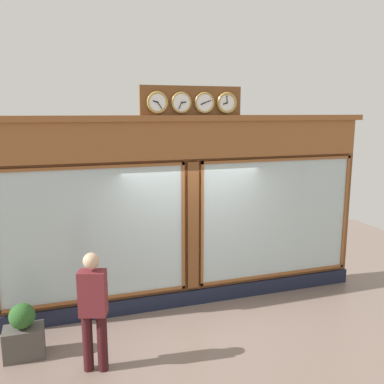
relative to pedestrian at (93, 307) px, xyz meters
The scene contains 4 objects.
shop_facade 2.61m from the pedestrian, 139.49° to the right, with size 6.86×0.42×3.93m.
pedestrian is the anchor object (origin of this frame).
planter_box 1.35m from the pedestrian, 34.35° to the right, with size 0.56×0.36×0.45m, color #4C4742.
planter_shrub 1.19m from the pedestrian, 34.35° to the right, with size 0.37×0.37×0.37m, color #285623.
Camera 1 is at (2.28, 6.86, 3.51)m, focal length 39.27 mm.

